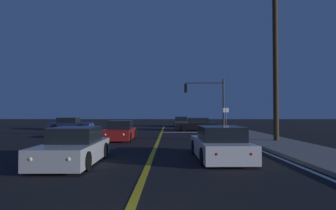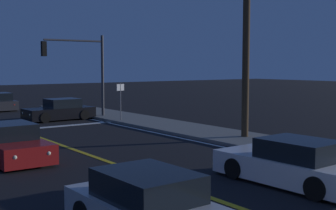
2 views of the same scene
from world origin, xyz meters
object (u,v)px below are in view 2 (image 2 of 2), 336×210
car_lead_oncoming_white (293,165)px  traffic_signal_near_right (81,63)px  car_side_waiting_red (12,144)px  street_sign_corner (120,96)px  utility_pole_right (246,21)px  car_distant_tail_black (60,111)px

car_lead_oncoming_white → traffic_signal_near_right: size_ratio=0.87×
car_side_waiting_red → street_sign_corner: street_sign_corner is taller
traffic_signal_near_right → street_sign_corner: 3.67m
car_lead_oncoming_white → utility_pole_right: utility_pole_right is taller
utility_pole_right → street_sign_corner: (-1.40, 8.95, -3.86)m
car_distant_tail_black → street_sign_corner: size_ratio=1.84×
car_lead_oncoming_white → traffic_signal_near_right: traffic_signal_near_right is taller
traffic_signal_near_right → utility_pole_right: (2.64, -11.75, 1.84)m
car_distant_tail_black → utility_pole_right: bearing=-165.0°
car_side_waiting_red → traffic_signal_near_right: traffic_signal_near_right is taller
car_distant_tail_black → traffic_signal_near_right: 3.32m
car_distant_tail_black → utility_pole_right: (3.86, -12.32, 4.88)m
car_distant_tail_black → utility_pole_right: utility_pole_right is taller
utility_pole_right → street_sign_corner: utility_pole_right is taller
street_sign_corner → traffic_signal_near_right: bearing=113.9°
utility_pole_right → car_side_waiting_red: bearing=169.8°
car_lead_oncoming_white → street_sign_corner: street_sign_corner is taller
traffic_signal_near_right → street_sign_corner: bearing=113.9°
street_sign_corner → car_side_waiting_red: bearing=-140.9°
car_side_waiting_red → car_lead_oncoming_white: (5.50, -8.21, 0.00)m
car_lead_oncoming_white → street_sign_corner: size_ratio=1.97×
traffic_signal_near_right → utility_pole_right: size_ratio=0.51×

